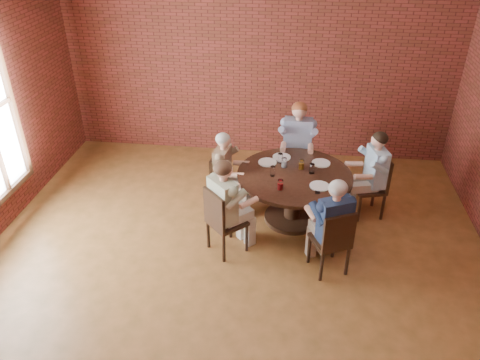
# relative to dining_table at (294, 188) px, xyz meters

# --- Properties ---
(floor) EXTENTS (7.00, 7.00, 0.00)m
(floor) POSITION_rel_dining_table_xyz_m (-0.70, -1.43, -0.53)
(floor) COLOR #975B2E
(floor) RESTS_ON ground
(wall_back) EXTENTS (7.00, 0.00, 7.00)m
(wall_back) POSITION_rel_dining_table_xyz_m (-0.70, 2.07, 1.17)
(wall_back) COLOR maroon
(wall_back) RESTS_ON ground
(dining_table) EXTENTS (1.56, 1.56, 0.75)m
(dining_table) POSITION_rel_dining_table_xyz_m (0.00, 0.00, 0.00)
(dining_table) COLOR black
(dining_table) RESTS_ON floor
(chair_a) EXTENTS (0.50, 0.50, 0.91)m
(chair_a) POSITION_rel_dining_table_xyz_m (1.13, 0.30, -0.03)
(chair_a) COLOR black
(chair_a) RESTS_ON floor
(diner_a) EXTENTS (0.73, 0.64, 1.29)m
(diner_a) POSITION_rel_dining_table_xyz_m (1.06, 0.28, 0.12)
(diner_a) COLOR teal
(diner_a) RESTS_ON floor
(chair_b) EXTENTS (0.46, 0.46, 0.96)m
(chair_b) POSITION_rel_dining_table_xyz_m (0.02, 1.05, -0.01)
(chair_b) COLOR black
(chair_b) RESTS_ON floor
(diner_b) EXTENTS (0.57, 0.70, 1.38)m
(diner_b) POSITION_rel_dining_table_xyz_m (0.02, 0.96, 0.16)
(diner_b) COLOR gray
(diner_b) RESTS_ON floor
(chair_c) EXTENTS (0.42, 0.42, 0.88)m
(chair_c) POSITION_rel_dining_table_xyz_m (-1.03, 0.13, -0.04)
(chair_c) COLOR black
(chair_c) RESTS_ON floor
(diner_c) EXTENTS (0.63, 0.54, 1.23)m
(diner_c) POSITION_rel_dining_table_xyz_m (-0.96, 0.12, 0.09)
(diner_c) COLOR brown
(diner_c) RESTS_ON floor
(chair_d) EXTENTS (0.59, 0.59, 0.93)m
(chair_d) POSITION_rel_dining_table_xyz_m (-0.88, -0.82, -0.02)
(chair_d) COLOR black
(chair_d) RESTS_ON floor
(diner_d) EXTENTS (0.82, 0.81, 1.31)m
(diner_d) POSITION_rel_dining_table_xyz_m (-0.82, -0.76, 0.13)
(diner_d) COLOR beige
(diner_d) RESTS_ON floor
(chair_e) EXTENTS (0.53, 0.53, 0.91)m
(chair_e) POSITION_rel_dining_table_xyz_m (0.49, -1.06, -0.03)
(chair_e) COLOR black
(chair_e) RESTS_ON floor
(diner_e) EXTENTS (0.71, 0.77, 1.28)m
(diner_e) POSITION_rel_dining_table_xyz_m (0.46, -0.99, 0.11)
(diner_e) COLOR #1A2A4B
(diner_e) RESTS_ON floor
(plate_a) EXTENTS (0.26, 0.26, 0.01)m
(plate_a) POSITION_rel_dining_table_xyz_m (0.36, 0.34, 0.23)
(plate_a) COLOR white
(plate_a) RESTS_ON dining_table
(plate_b) EXTENTS (0.26, 0.26, 0.01)m
(plate_b) POSITION_rel_dining_table_xyz_m (-0.20, 0.45, 0.23)
(plate_b) COLOR white
(plate_b) RESTS_ON dining_table
(plate_c) EXTENTS (0.26, 0.26, 0.01)m
(plate_c) POSITION_rel_dining_table_xyz_m (-0.39, 0.27, 0.23)
(plate_c) COLOR white
(plate_c) RESTS_ON dining_table
(plate_d) EXTENTS (0.26, 0.26, 0.01)m
(plate_d) POSITION_rel_dining_table_xyz_m (0.33, -0.29, 0.23)
(plate_d) COLOR white
(plate_d) RESTS_ON dining_table
(glass_a) EXTENTS (0.07, 0.07, 0.14)m
(glass_a) POSITION_rel_dining_table_xyz_m (0.23, 0.05, 0.29)
(glass_a) COLOR white
(glass_a) RESTS_ON dining_table
(glass_b) EXTENTS (0.07, 0.07, 0.14)m
(glass_b) POSITION_rel_dining_table_xyz_m (0.08, 0.15, 0.29)
(glass_b) COLOR white
(glass_b) RESTS_ON dining_table
(glass_c) EXTENTS (0.07, 0.07, 0.14)m
(glass_c) POSITION_rel_dining_table_xyz_m (-0.21, 0.30, 0.29)
(glass_c) COLOR white
(glass_c) RESTS_ON dining_table
(glass_d) EXTENTS (0.07, 0.07, 0.14)m
(glass_d) POSITION_rel_dining_table_xyz_m (-0.15, 0.17, 0.29)
(glass_d) COLOR white
(glass_d) RESTS_ON dining_table
(glass_e) EXTENTS (0.07, 0.07, 0.14)m
(glass_e) POSITION_rel_dining_table_xyz_m (-0.30, -0.08, 0.29)
(glass_e) COLOR white
(glass_e) RESTS_ON dining_table
(glass_f) EXTENTS (0.07, 0.07, 0.14)m
(glass_f) POSITION_rel_dining_table_xyz_m (-0.18, -0.42, 0.29)
(glass_f) COLOR white
(glass_f) RESTS_ON dining_table
(smartphone) EXTENTS (0.06, 0.13, 0.01)m
(smartphone) POSITION_rel_dining_table_xyz_m (0.30, -0.40, 0.23)
(smartphone) COLOR black
(smartphone) RESTS_ON dining_table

